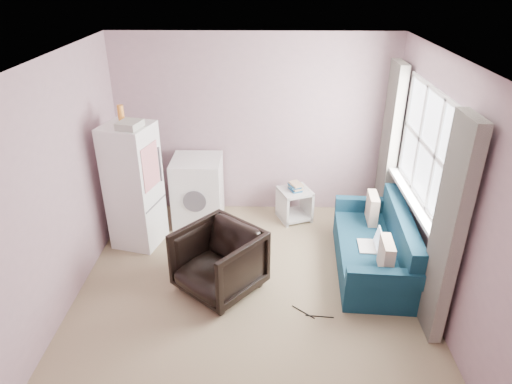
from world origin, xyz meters
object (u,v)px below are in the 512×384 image
Objects in this scene: armchair at (219,258)px; side_table at (295,202)px; fridge at (134,186)px; sofa at (376,249)px; washing_machine at (198,189)px.

armchair reaches higher than side_table.
fridge reaches higher than sofa.
sofa is (2.92, -0.55, -0.53)m from fridge.
side_table is (0.91, 1.58, -0.14)m from armchair.
fridge is 1.04× the size of sofa.
fridge is (-1.12, 0.96, 0.40)m from armchair.
armchair is 1.85m from sofa.
side_table is (1.34, 0.06, -0.22)m from washing_machine.
sofa is at bearing -26.81° from washing_machine.
washing_machine is (-0.43, 1.52, 0.08)m from armchair.
washing_machine is (0.70, 0.56, -0.32)m from fridge.
fridge reaches higher than side_table.
washing_machine is 2.50m from sofa.
washing_machine reaches higher than sofa.
side_table is 0.32× the size of sofa.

